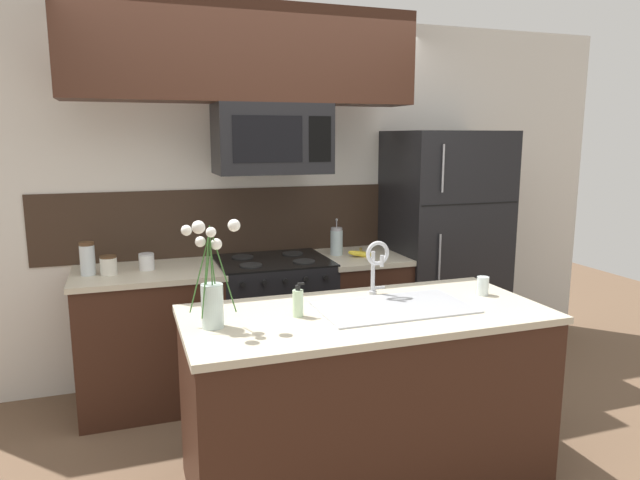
% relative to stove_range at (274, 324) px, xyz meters
% --- Properties ---
extents(ground_plane, '(10.00, 10.00, 0.00)m').
position_rel_stove_range_xyz_m(ground_plane, '(-0.00, -0.90, -0.46)').
color(ground_plane, brown).
extents(rear_partition, '(5.20, 0.10, 2.60)m').
position_rel_stove_range_xyz_m(rear_partition, '(0.30, 0.38, 0.84)').
color(rear_partition, silver).
rests_on(rear_partition, ground).
extents(splash_band, '(3.12, 0.01, 0.48)m').
position_rel_stove_range_xyz_m(splash_band, '(-0.00, 0.32, 0.69)').
color(splash_band, '#332319').
rests_on(splash_band, rear_partition).
extents(back_counter_left, '(0.93, 0.65, 0.91)m').
position_rel_stove_range_xyz_m(back_counter_left, '(-0.83, 0.00, -0.01)').
color(back_counter_left, '#381E14').
rests_on(back_counter_left, ground).
extents(back_counter_right, '(0.59, 0.65, 0.91)m').
position_rel_stove_range_xyz_m(back_counter_right, '(0.66, 0.00, -0.01)').
color(back_counter_right, '#381E14').
rests_on(back_counter_right, ground).
extents(stove_range, '(0.76, 0.64, 0.93)m').
position_rel_stove_range_xyz_m(stove_range, '(0.00, 0.00, 0.00)').
color(stove_range, black).
rests_on(stove_range, ground).
extents(microwave, '(0.74, 0.40, 0.45)m').
position_rel_stove_range_xyz_m(microwave, '(0.00, -0.02, 1.28)').
color(microwave, black).
extents(upper_cabinet_band, '(2.22, 0.34, 0.60)m').
position_rel_stove_range_xyz_m(upper_cabinet_band, '(-0.17, -0.05, 1.80)').
color(upper_cabinet_band, '#381E14').
extents(refrigerator, '(0.80, 0.74, 1.80)m').
position_rel_stove_range_xyz_m(refrigerator, '(1.34, 0.02, 0.44)').
color(refrigerator, black).
rests_on(refrigerator, ground).
extents(storage_jar_tall, '(0.09, 0.09, 0.21)m').
position_rel_stove_range_xyz_m(storage_jar_tall, '(-1.18, -0.01, 0.55)').
color(storage_jar_tall, silver).
rests_on(storage_jar_tall, back_counter_left).
extents(storage_jar_medium, '(0.10, 0.10, 0.12)m').
position_rel_stove_range_xyz_m(storage_jar_medium, '(-1.06, -0.04, 0.51)').
color(storage_jar_medium, silver).
rests_on(storage_jar_medium, back_counter_left).
extents(storage_jar_short, '(0.10, 0.10, 0.11)m').
position_rel_stove_range_xyz_m(storage_jar_short, '(-0.83, 0.02, 0.50)').
color(storage_jar_short, silver).
rests_on(storage_jar_short, back_counter_left).
extents(banana_bunch, '(0.19, 0.12, 0.08)m').
position_rel_stove_range_xyz_m(banana_bunch, '(0.63, -0.06, 0.47)').
color(banana_bunch, yellow).
rests_on(banana_bunch, back_counter_right).
extents(french_press, '(0.09, 0.09, 0.27)m').
position_rel_stove_range_xyz_m(french_press, '(0.49, 0.06, 0.55)').
color(french_press, silver).
rests_on(french_press, back_counter_right).
extents(island_counter, '(1.79, 0.83, 0.91)m').
position_rel_stove_range_xyz_m(island_counter, '(0.15, -1.25, -0.01)').
color(island_counter, '#381E14').
rests_on(island_counter, ground).
extents(kitchen_sink, '(0.76, 0.44, 0.16)m').
position_rel_stove_range_xyz_m(kitchen_sink, '(0.31, -1.25, 0.38)').
color(kitchen_sink, '#ADAFB5').
rests_on(kitchen_sink, island_counter).
extents(sink_faucet, '(0.14, 0.14, 0.31)m').
position_rel_stove_range_xyz_m(sink_faucet, '(0.31, -1.03, 0.65)').
color(sink_faucet, '#B7BABF').
rests_on(sink_faucet, island_counter).
extents(dish_soap_bottle, '(0.06, 0.05, 0.16)m').
position_rel_stove_range_xyz_m(dish_soap_bottle, '(-0.19, -1.23, 0.52)').
color(dish_soap_bottle, beige).
rests_on(dish_soap_bottle, island_counter).
extents(drinking_glass, '(0.06, 0.06, 0.10)m').
position_rel_stove_range_xyz_m(drinking_glass, '(0.87, -1.19, 0.50)').
color(drinking_glass, silver).
rests_on(drinking_glass, island_counter).
extents(flower_vase, '(0.25, 0.15, 0.50)m').
position_rel_stove_range_xyz_m(flower_vase, '(-0.60, -1.25, 0.62)').
color(flower_vase, silver).
rests_on(flower_vase, island_counter).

